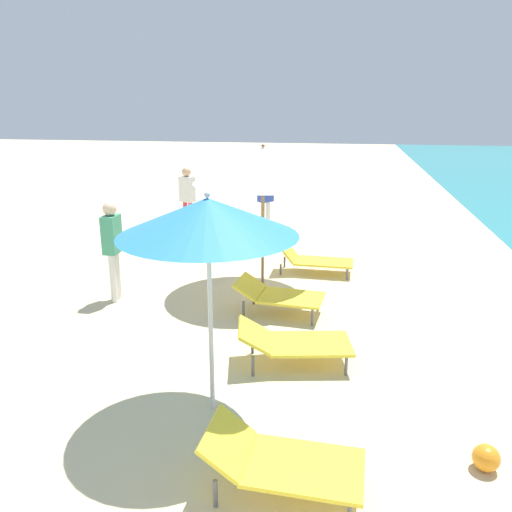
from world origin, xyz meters
TOP-DOWN VIEW (x-y plane):
  - umbrella_second at (-0.84, 4.59)m, footprint 1.83×1.83m
  - lounger_second_shoreside at (-0.06, 5.74)m, footprint 1.54×0.94m
  - lounger_second_inland at (0.05, 3.45)m, footprint 1.41×0.77m
  - umbrella_farthest at (-0.86, 8.45)m, footprint 2.40×2.40m
  - lounger_farthest_shoreside at (-0.02, 9.46)m, footprint 1.48×0.67m
  - lounger_farthest_inland at (-0.44, 7.34)m, footprint 1.43×0.84m
  - person_walking_near at (-3.23, 7.50)m, footprint 0.23×0.36m
  - person_walking_mid at (-3.29, 12.05)m, footprint 0.42×0.35m
  - person_walking_far at (-1.37, 12.34)m, footprint 0.40×0.41m
  - beach_ball at (1.88, 4.03)m, footprint 0.25×0.25m

SIDE VIEW (x-z plane):
  - beach_ball at x=1.88m, z-range 0.00..0.25m
  - lounger_farthest_shoreside at x=-0.02m, z-range -0.03..0.62m
  - lounger_second_shoreside at x=-0.06m, z-range 0.04..0.59m
  - lounger_second_inland at x=0.05m, z-range 0.03..0.60m
  - lounger_farthest_inland at x=-0.44m, z-range 0.05..0.60m
  - person_walking_mid at x=-3.29m, z-range 0.18..1.86m
  - person_walking_far at x=-1.37m, z-range 0.18..1.87m
  - person_walking_near at x=-3.23m, z-range 0.19..1.88m
  - umbrella_second at x=-0.84m, z-range 0.96..3.38m
  - umbrella_farthest at x=-0.86m, z-range 0.93..3.49m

